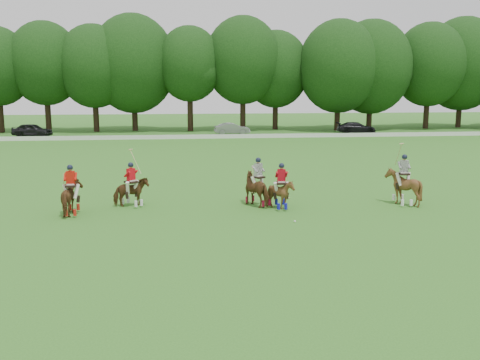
{
  "coord_description": "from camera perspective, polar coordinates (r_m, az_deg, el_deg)",
  "views": [
    {
      "loc": [
        -1.8,
        -19.44,
        5.61
      ],
      "look_at": [
        1.01,
        4.2,
        1.4
      ],
      "focal_mm": 40.0,
      "sensor_mm": 36.0,
      "label": 1
    }
  ],
  "objects": [
    {
      "name": "polo_stripe_b",
      "position": [
        26.63,
        17.0,
        -0.65
      ],
      "size": [
        1.51,
        1.66,
        2.95
      ],
      "color": "#543216",
      "rests_on": "ground"
    },
    {
      "name": "ground",
      "position": [
        20.31,
        -1.45,
        -6.0
      ],
      "size": [
        180.0,
        180.0,
        0.0
      ],
      "primitive_type": "plane",
      "color": "#306C1E",
      "rests_on": "ground"
    },
    {
      "name": "car_left",
      "position": [
        64.16,
        -21.28,
        4.99
      ],
      "size": [
        4.61,
        2.56,
        1.48
      ],
      "primitive_type": "imported",
      "rotation": [
        0.0,
        0.0,
        1.38
      ],
      "color": "black",
      "rests_on": "ground"
    },
    {
      "name": "tree_line",
      "position": [
        67.57,
        -5.15,
        12.2
      ],
      "size": [
        117.98,
        14.32,
        14.75
      ],
      "color": "black",
      "rests_on": "ground"
    },
    {
      "name": "polo_stripe_a",
      "position": [
        25.26,
        1.94,
        -0.89
      ],
      "size": [
        1.74,
        2.03,
        2.29
      ],
      "color": "#543216",
      "rests_on": "ground"
    },
    {
      "name": "polo_red_b",
      "position": [
        25.58,
        -11.49,
        -1.19
      ],
      "size": [
        1.77,
        1.75,
        2.63
      ],
      "color": "#543216",
      "rests_on": "ground"
    },
    {
      "name": "car_mid",
      "position": [
        62.47,
        -0.87,
        5.49
      ],
      "size": [
        4.18,
        1.68,
        1.35
      ],
      "primitive_type": "imported",
      "rotation": [
        0.0,
        0.0,
        1.63
      ],
      "color": "gray",
      "rests_on": "ground"
    },
    {
      "name": "polo_ball",
      "position": [
        22.4,
        5.87,
        -4.41
      ],
      "size": [
        0.09,
        0.09,
        0.09
      ],
      "primitive_type": "sphere",
      "color": "white",
      "rests_on": "ground"
    },
    {
      "name": "car_right",
      "position": [
        65.72,
        12.29,
        5.48
      ],
      "size": [
        4.79,
        2.33,
        1.34
      ],
      "primitive_type": "imported",
      "rotation": [
        0.0,
        0.0,
        1.47
      ],
      "color": "black",
      "rests_on": "ground"
    },
    {
      "name": "boundary_rail",
      "position": [
        57.72,
        -4.99,
        4.63
      ],
      "size": [
        120.0,
        0.1,
        0.44
      ],
      "primitive_type": "cube",
      "color": "white",
      "rests_on": "ground"
    },
    {
      "name": "polo_red_a",
      "position": [
        24.57,
        -17.53,
        -1.75
      ],
      "size": [
        1.12,
        1.82,
        2.22
      ],
      "color": "#543216",
      "rests_on": "ground"
    },
    {
      "name": "polo_red_c",
      "position": [
        24.67,
        4.41,
        -1.37
      ],
      "size": [
        1.23,
        1.36,
        2.12
      ],
      "color": "#543216",
      "rests_on": "ground"
    }
  ]
}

